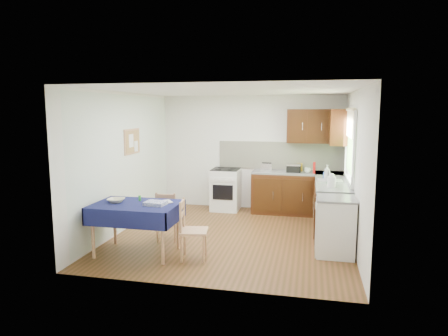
% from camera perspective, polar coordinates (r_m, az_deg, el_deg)
% --- Properties ---
extents(floor, '(4.20, 4.20, 0.00)m').
position_cam_1_polar(floor, '(7.08, 1.16, -9.67)').
color(floor, '#4B3214').
rests_on(floor, ground).
extents(ceiling, '(4.00, 4.20, 0.02)m').
position_cam_1_polar(ceiling, '(6.74, 1.22, 10.99)').
color(ceiling, white).
rests_on(ceiling, wall_back).
extents(wall_back, '(4.00, 0.02, 2.50)m').
position_cam_1_polar(wall_back, '(8.85, 3.83, 2.22)').
color(wall_back, white).
rests_on(wall_back, ground).
extents(wall_front, '(4.00, 0.02, 2.50)m').
position_cam_1_polar(wall_front, '(4.78, -3.70, -2.96)').
color(wall_front, white).
rests_on(wall_front, ground).
extents(wall_left, '(0.02, 4.20, 2.50)m').
position_cam_1_polar(wall_left, '(7.45, -14.09, 0.84)').
color(wall_left, silver).
rests_on(wall_left, ground).
extents(wall_right, '(0.02, 4.20, 2.50)m').
position_cam_1_polar(wall_right, '(6.71, 18.20, -0.12)').
color(wall_right, white).
rests_on(wall_right, ground).
extents(base_cabinets, '(1.90, 2.30, 0.86)m').
position_cam_1_polar(base_cabinets, '(8.06, 12.48, -4.48)').
color(base_cabinets, black).
rests_on(base_cabinets, ground).
extents(worktop_back, '(1.90, 0.60, 0.04)m').
position_cam_1_polar(worktop_back, '(8.51, 10.51, -0.66)').
color(worktop_back, slate).
rests_on(worktop_back, base_cabinets).
extents(worktop_right, '(0.60, 1.70, 0.04)m').
position_cam_1_polar(worktop_right, '(7.38, 15.25, -2.17)').
color(worktop_right, slate).
rests_on(worktop_right, base_cabinets).
extents(worktop_corner, '(0.60, 0.60, 0.04)m').
position_cam_1_polar(worktop_corner, '(8.52, 14.88, -0.79)').
color(worktop_corner, slate).
rests_on(worktop_corner, base_cabinets).
extents(splashback, '(2.70, 0.02, 0.60)m').
position_cam_1_polar(splashback, '(8.77, 8.02, 1.77)').
color(splashback, white).
rests_on(splashback, wall_back).
extents(upper_cabinets, '(1.20, 0.85, 0.70)m').
position_cam_1_polar(upper_cabinets, '(8.42, 13.93, 5.78)').
color(upper_cabinets, black).
rests_on(upper_cabinets, wall_back).
extents(stove, '(0.60, 0.61, 0.92)m').
position_cam_1_polar(stove, '(8.77, 0.25, -3.05)').
color(stove, white).
rests_on(stove, ground).
extents(window, '(0.04, 1.48, 1.26)m').
position_cam_1_polar(window, '(7.36, 17.58, 3.76)').
color(window, '#325824').
rests_on(window, wall_right).
extents(fridge, '(0.58, 0.60, 0.89)m').
position_cam_1_polar(fridge, '(6.31, 15.63, -8.03)').
color(fridge, white).
rests_on(fridge, ground).
extents(corkboard, '(0.04, 0.62, 0.47)m').
position_cam_1_polar(corkboard, '(7.67, -12.99, 3.71)').
color(corkboard, '#AE7857').
rests_on(corkboard, wall_left).
extents(dining_table, '(1.29, 0.87, 0.78)m').
position_cam_1_polar(dining_table, '(6.21, -12.42, -5.94)').
color(dining_table, '#101140').
rests_on(dining_table, ground).
extents(chair_far, '(0.40, 0.40, 0.84)m').
position_cam_1_polar(chair_far, '(6.77, -8.04, -6.66)').
color(chair_far, '#AE7857').
rests_on(chair_far, ground).
extents(chair_near, '(0.45, 0.45, 0.89)m').
position_cam_1_polar(chair_near, '(5.93, -4.77, -8.52)').
color(chair_near, '#AE7857').
rests_on(chair_near, ground).
extents(toaster, '(0.24, 0.15, 0.18)m').
position_cam_1_polar(toaster, '(8.51, 6.10, 0.14)').
color(toaster, silver).
rests_on(toaster, worktop_back).
extents(sandwich_press, '(0.29, 0.25, 0.17)m').
position_cam_1_polar(sandwich_press, '(8.44, 9.91, -0.01)').
color(sandwich_press, black).
rests_on(sandwich_press, worktop_back).
extents(sauce_bottle, '(0.05, 0.05, 0.23)m').
position_cam_1_polar(sauce_bottle, '(8.35, 12.76, 0.05)').
color(sauce_bottle, red).
rests_on(sauce_bottle, worktop_back).
extents(yellow_packet, '(0.12, 0.08, 0.16)m').
position_cam_1_polar(yellow_packet, '(8.64, 10.74, 0.15)').
color(yellow_packet, gold).
rests_on(yellow_packet, worktop_back).
extents(dish_rack, '(0.44, 0.33, 0.21)m').
position_cam_1_polar(dish_rack, '(7.50, 14.91, -1.65)').
color(dish_rack, '#95959A').
rests_on(dish_rack, worktop_right).
extents(kettle, '(0.14, 0.14, 0.24)m').
position_cam_1_polar(kettle, '(6.92, 15.11, -1.79)').
color(kettle, white).
rests_on(kettle, worktop_right).
extents(cup, '(0.15, 0.15, 0.10)m').
position_cam_1_polar(cup, '(8.41, 11.84, -0.32)').
color(cup, silver).
rests_on(cup, worktop_back).
extents(soap_bottle_a, '(0.15, 0.15, 0.28)m').
position_cam_1_polar(soap_bottle_a, '(7.63, 14.48, -0.60)').
color(soap_bottle_a, white).
rests_on(soap_bottle_a, worktop_right).
extents(soap_bottle_b, '(0.13, 0.13, 0.20)m').
position_cam_1_polar(soap_bottle_b, '(7.67, 14.44, -0.84)').
color(soap_bottle_b, blue).
rests_on(soap_bottle_b, worktop_right).
extents(soap_bottle_c, '(0.18, 0.18, 0.17)m').
position_cam_1_polar(soap_bottle_c, '(7.05, 14.97, -1.78)').
color(soap_bottle_c, '#217C3B').
rests_on(soap_bottle_c, worktop_right).
extents(plate_bowl, '(0.26, 0.26, 0.06)m').
position_cam_1_polar(plate_bowl, '(6.34, -15.17, -4.50)').
color(plate_bowl, beige).
rests_on(plate_bowl, dining_table).
extents(book, '(0.26, 0.27, 0.02)m').
position_cam_1_polar(book, '(6.17, -9.01, -4.86)').
color(book, white).
rests_on(book, dining_table).
extents(spice_jar, '(0.04, 0.04, 0.08)m').
position_cam_1_polar(spice_jar, '(6.36, -11.94, -4.23)').
color(spice_jar, green).
rests_on(spice_jar, dining_table).
extents(tea_towel, '(0.32, 0.26, 0.05)m').
position_cam_1_polar(tea_towel, '(6.04, -9.76, -4.99)').
color(tea_towel, navy).
rests_on(tea_towel, dining_table).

